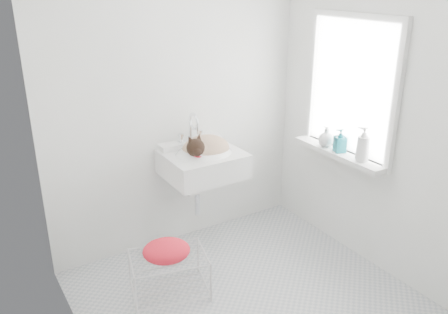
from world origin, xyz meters
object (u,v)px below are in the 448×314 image
wire_rack (169,275)px  bottle_b (339,152)px  bottle_a (361,161)px  bottle_c (325,146)px  cat (205,148)px  sink (203,152)px

wire_rack → bottle_b: size_ratio=2.78×
wire_rack → bottle_a: bearing=-14.2°
wire_rack → bottle_b: bottle_b is taller
bottle_a → bottle_c: bearing=90.0°
bottle_b → bottle_c: size_ratio=1.15×
cat → bottle_c: cat is taller
wire_rack → bottle_a: (1.44, -0.36, 0.70)m
bottle_c → sink: bearing=156.6°
bottle_a → cat: bearing=139.8°
sink → cat: bearing=-51.6°
bottle_b → sink: bearing=149.0°
bottle_b → bottle_c: bottle_b is taller
bottle_a → bottle_c: (0.00, 0.38, 0.00)m
cat → wire_rack: bearing=-152.7°
cat → wire_rack: cat is taller
cat → bottle_a: bearing=-49.9°
cat → bottle_a: size_ratio=2.00×
wire_rack → cat: bearing=37.0°
bottle_b → bottle_c: 0.15m
sink → bottle_a: bearing=-40.4°
bottle_a → bottle_b: (0.00, 0.23, 0.00)m
sink → bottle_b: bearing=-31.0°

